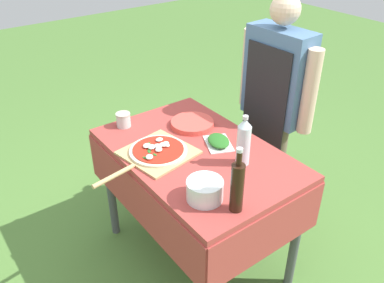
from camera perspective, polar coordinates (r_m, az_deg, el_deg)
The scene contains 10 objects.
ground_plane at distance 2.72m, azimuth 0.53°, elevation -15.66°, with size 12.00×12.00×0.00m, color #517F38.
prep_table at distance 2.26m, azimuth 0.62°, elevation -3.84°, with size 1.14×0.76×0.80m.
person_cook at distance 2.60m, azimuth 11.53°, elevation 6.06°, with size 0.57×0.20×1.53m.
pizza_on_peel at distance 2.17m, azimuth -5.02°, elevation -1.48°, with size 0.39×0.61×0.05m.
oil_bottle at distance 1.75m, azimuth 6.36°, elevation -6.26°, with size 0.06×0.06×0.32m.
water_bottle at distance 2.05m, azimuth 7.26°, elevation -0.01°, with size 0.07×0.07×0.28m.
herb_container at distance 2.25m, azimuth 3.73°, elevation 0.04°, with size 0.23×0.20×0.04m.
mixing_tub at distance 1.84m, azimuth 1.81°, elevation -6.83°, with size 0.17×0.17×0.10m, color silver.
plate_stack at distance 2.43m, azimuth 0.03°, elevation 2.56°, with size 0.26×0.26×0.03m.
sauce_jar at distance 2.45m, azimuth -9.59°, elevation 2.92°, with size 0.09×0.09×0.08m.
Camera 1 is at (1.47, -1.12, 2.00)m, focal length 38.00 mm.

